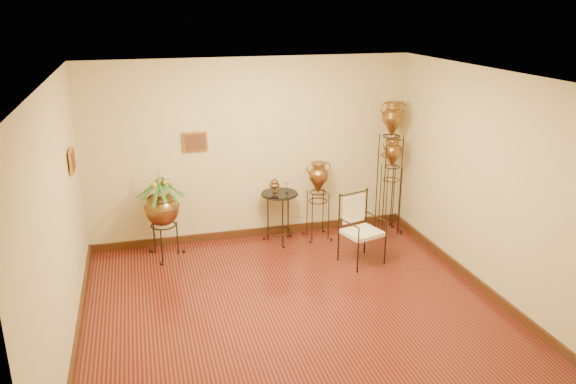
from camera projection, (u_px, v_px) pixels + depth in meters
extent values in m
plane|color=maroon|center=(296.00, 314.00, 6.71)|extent=(5.00, 5.00, 0.00)
cube|color=#41220F|center=(254.00, 232.00, 8.96)|extent=(5.00, 0.04, 0.12)
cube|color=#41220F|center=(77.00, 341.00, 6.08)|extent=(0.04, 5.00, 0.12)
cube|color=#41220F|center=(479.00, 284.00, 7.31)|extent=(0.04, 5.00, 0.12)
cube|color=gold|center=(195.00, 142.00, 8.24)|extent=(0.36, 0.03, 0.29)
cube|color=gold|center=(72.00, 161.00, 6.88)|extent=(0.03, 0.36, 0.29)
cube|color=beige|center=(362.00, 233.00, 7.91)|extent=(0.59, 0.57, 0.06)
cube|color=beige|center=(363.00, 214.00, 7.82)|extent=(0.37, 0.13, 0.39)
cylinder|color=black|center=(279.00, 193.00, 8.51)|extent=(0.55, 0.55, 0.02)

